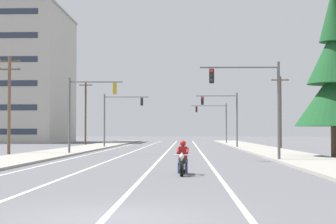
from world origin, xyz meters
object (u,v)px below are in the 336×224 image
at_px(traffic_signal_near_left, 85,104).
at_px(traffic_signal_far_right, 216,117).
at_px(utility_pole_left_near, 9,102).
at_px(traffic_signal_near_right, 256,95).
at_px(traffic_signal_mid_left, 117,112).
at_px(utility_pole_left_far, 86,112).
at_px(conifer_tree_right_verge_near, 334,79).
at_px(traffic_signal_mid_right, 225,112).
at_px(motorcycle_with_rider, 183,161).
at_px(utility_pole_right_far, 280,110).

xyz_separation_m(traffic_signal_near_left, traffic_signal_far_right, (12.82, 41.05, 0.07)).
distance_m(traffic_signal_far_right, utility_pole_left_near, 44.74).
xyz_separation_m(traffic_signal_near_right, traffic_signal_mid_left, (-12.25, 28.82, 0.01)).
relative_size(traffic_signal_near_right, traffic_signal_near_left, 1.00).
height_order(utility_pole_left_far, conifer_tree_right_verge_near, conifer_tree_right_verge_near).
bearing_deg(utility_pole_left_far, conifer_tree_right_verge_near, -58.41).
distance_m(traffic_signal_mid_right, utility_pole_left_near, 25.41).
xyz_separation_m(traffic_signal_mid_left, traffic_signal_far_right, (12.59, 21.86, 0.02)).
distance_m(motorcycle_with_rider, utility_pole_left_near, 25.85).
distance_m(traffic_signal_near_left, traffic_signal_mid_right, 21.62).
relative_size(traffic_signal_far_right, utility_pole_left_near, 0.77).
bearing_deg(traffic_signal_far_right, traffic_signal_near_left, -107.35).
bearing_deg(traffic_signal_near_right, conifer_tree_right_verge_near, 33.41).
xyz_separation_m(utility_pole_left_near, utility_pole_left_far, (0.14, 33.62, 0.34)).
height_order(traffic_signal_near_left, conifer_tree_right_verge_near, conifer_tree_right_verge_near).
bearing_deg(utility_pole_left_far, traffic_signal_mid_right, -41.56).
xyz_separation_m(motorcycle_with_rider, utility_pole_left_far, (-14.21, 54.79, 4.06)).
xyz_separation_m(utility_pole_left_far, conifer_tree_right_verge_near, (24.59, -39.99, 0.82)).
relative_size(utility_pole_right_far, utility_pole_left_far, 0.90).
xyz_separation_m(traffic_signal_near_right, utility_pole_right_far, (6.33, 27.90, 0.12)).
bearing_deg(conifer_tree_right_verge_near, utility_pole_left_far, 121.59).
xyz_separation_m(traffic_signal_near_left, utility_pole_right_far, (18.82, 18.27, 0.16)).
height_order(motorcycle_with_rider, traffic_signal_mid_left, traffic_signal_mid_left).
bearing_deg(traffic_signal_near_left, utility_pole_left_near, 174.37).
bearing_deg(conifer_tree_right_verge_near, traffic_signal_mid_left, 126.03).
xyz_separation_m(traffic_signal_near_right, traffic_signal_far_right, (0.33, 50.68, 0.03)).
distance_m(traffic_signal_mid_right, utility_pole_left_far, 25.10).
distance_m(traffic_signal_near_right, utility_pole_left_far, 47.69).
xyz_separation_m(utility_pole_left_near, utility_pole_right_far, (25.17, 17.64, -0.08)).
bearing_deg(traffic_signal_mid_right, utility_pole_left_far, 138.44).
bearing_deg(traffic_signal_near_left, traffic_signal_mid_left, 89.30).
bearing_deg(utility_pole_right_far, traffic_signal_far_right, 104.75).
relative_size(motorcycle_with_rider, traffic_signal_mid_right, 0.35).
relative_size(motorcycle_with_rider, traffic_signal_mid_left, 0.35).
distance_m(motorcycle_with_rider, traffic_signal_far_right, 61.89).
bearing_deg(traffic_signal_near_left, traffic_signal_mid_right, 54.48).
relative_size(traffic_signal_near_left, traffic_signal_mid_left, 1.00).
bearing_deg(traffic_signal_mid_left, traffic_signal_mid_right, -7.37).
height_order(traffic_signal_near_right, utility_pole_right_far, utility_pole_right_far).
bearing_deg(traffic_signal_mid_right, traffic_signal_far_right, 89.36).
distance_m(utility_pole_left_near, conifer_tree_right_verge_near, 25.56).
xyz_separation_m(motorcycle_with_rider, traffic_signal_far_right, (4.83, 61.60, 3.55)).
distance_m(traffic_signal_mid_right, traffic_signal_mid_left, 12.43).
bearing_deg(traffic_signal_far_right, utility_pole_right_far, -75.25).
xyz_separation_m(traffic_signal_near_left, conifer_tree_right_verge_near, (18.38, -5.74, 1.40)).
bearing_deg(traffic_signal_mid_right, traffic_signal_near_right, -90.15).
bearing_deg(traffic_signal_mid_right, conifer_tree_right_verge_near, -76.01).
relative_size(utility_pole_left_near, utility_pole_right_far, 0.99).
bearing_deg(conifer_tree_right_verge_near, utility_pole_left_near, 165.55).
relative_size(traffic_signal_near_left, utility_pole_left_near, 0.77).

